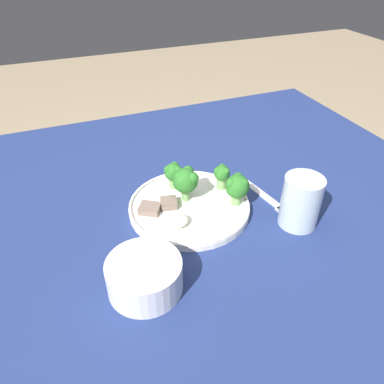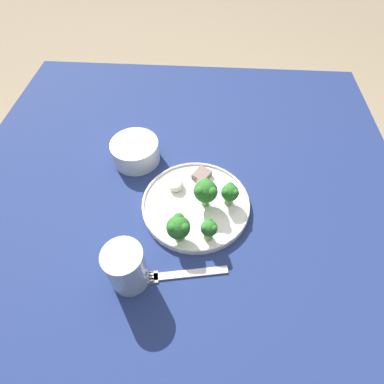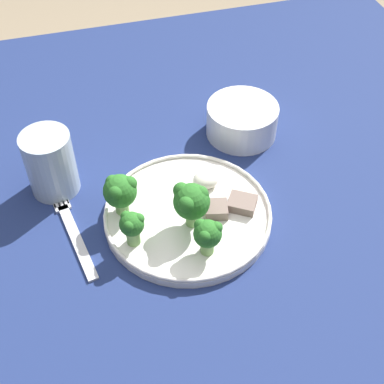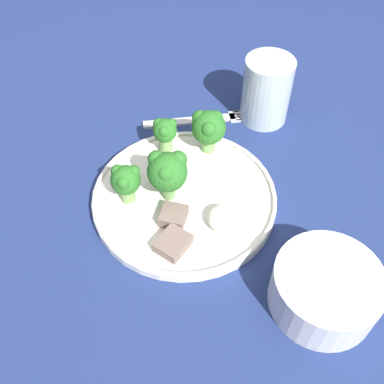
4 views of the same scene
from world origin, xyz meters
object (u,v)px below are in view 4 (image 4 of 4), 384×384
(dinner_plate, at_px, (184,197))
(cream_bowl, at_px, (325,290))
(drinking_glass, at_px, (266,94))
(fork, at_px, (206,119))

(dinner_plate, xyz_separation_m, cream_bowl, (0.14, 0.16, 0.02))
(cream_bowl, distance_m, drinking_glass, 0.33)
(dinner_plate, bearing_deg, cream_bowl, 48.84)
(cream_bowl, bearing_deg, dinner_plate, -131.16)
(cream_bowl, bearing_deg, drinking_glass, -171.91)
(cream_bowl, bearing_deg, fork, -156.21)
(fork, bearing_deg, dinner_plate, -9.11)
(dinner_plate, distance_m, drinking_glass, 0.22)
(fork, height_order, drinking_glass, drinking_glass)
(dinner_plate, bearing_deg, drinking_glass, 146.78)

